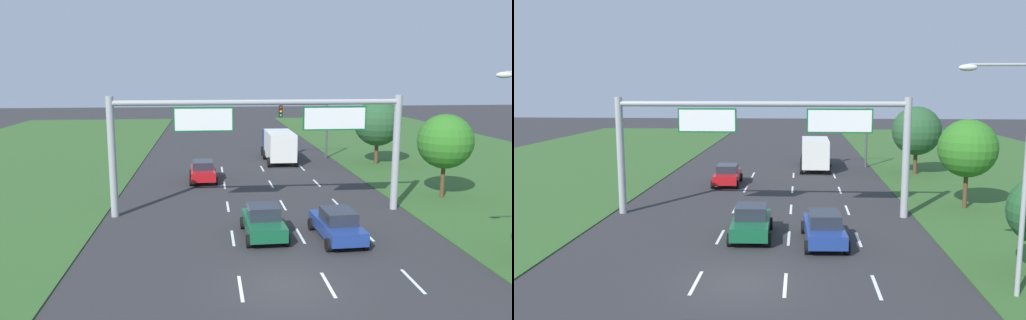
{
  "view_description": "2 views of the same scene",
  "coord_description": "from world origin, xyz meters",
  "views": [
    {
      "loc": [
        -2.94,
        -18.3,
        8.41
      ],
      "look_at": [
        0.0,
        11.74,
        2.99
      ],
      "focal_mm": 35.0,
      "sensor_mm": 36.0,
      "label": 1
    },
    {
      "loc": [
        2.26,
        -18.38,
        7.62
      ],
      "look_at": [
        0.65,
        8.4,
        3.64
      ],
      "focal_mm": 35.0,
      "sensor_mm": 36.0,
      "label": 2
    }
  ],
  "objects": [
    {
      "name": "lane_dashes_slip",
      "position": [
        5.25,
        3.0,
        0.0
      ],
      "size": [
        0.14,
        44.4,
        0.01
      ],
      "color": "white",
      "rests_on": "ground_plane"
    },
    {
      "name": "lane_dashes_inner_left",
      "position": [
        -1.75,
        3.0,
        0.0
      ],
      "size": [
        0.14,
        44.4,
        0.01
      ],
      "color": "white",
      "rests_on": "ground_plane"
    },
    {
      "name": "sign_gantry",
      "position": [
        0.2,
        10.49,
        4.92
      ],
      "size": [
        17.24,
        0.44,
        7.0
      ],
      "color": "#9EA0A5",
      "rests_on": "ground_plane"
    },
    {
      "name": "car_near_red",
      "position": [
        -0.16,
        6.07,
        0.79
      ],
      "size": [
        2.21,
        4.1,
        1.64
      ],
      "rotation": [
        0.0,
        0.0,
        0.03
      ],
      "color": "#145633",
      "rests_on": "ground_plane"
    },
    {
      "name": "box_truck",
      "position": [
        3.67,
        27.59,
        1.6
      ],
      "size": [
        2.73,
        7.49,
        2.88
      ],
      "rotation": [
        0.0,
        0.0,
        -0.01
      ],
      "color": "navy",
      "rests_on": "ground_plane"
    },
    {
      "name": "roadside_tree_mid",
      "position": [
        12.61,
        12.78,
        3.82
      ],
      "size": [
        3.6,
        3.6,
        5.63
      ],
      "color": "#513823",
      "rests_on": "ground_plane"
    },
    {
      "name": "car_lead_silver",
      "position": [
        3.48,
        5.28,
        0.78
      ],
      "size": [
        2.24,
        4.47,
        1.59
      ],
      "rotation": [
        0.0,
        0.0,
        0.05
      ],
      "color": "navy",
      "rests_on": "ground_plane"
    },
    {
      "name": "car_far_ahead",
      "position": [
        -3.34,
        19.56,
        0.79
      ],
      "size": [
        2.19,
        4.21,
        1.57
      ],
      "rotation": [
        0.0,
        0.0,
        0.03
      ],
      "color": "red",
      "rests_on": "ground_plane"
    },
    {
      "name": "ground_plane",
      "position": [
        0.0,
        0.0,
        0.0
      ],
      "size": [
        200.0,
        200.0,
        0.0
      ],
      "primitive_type": "plane",
      "color": "#2D2D30"
    },
    {
      "name": "lane_dashes_inner_right",
      "position": [
        1.75,
        3.0,
        0.0
      ],
      "size": [
        0.14,
        44.4,
        0.01
      ],
      "color": "white",
      "rests_on": "ground_plane"
    },
    {
      "name": "roadside_tree_far",
      "position": [
        12.3,
        25.1,
        3.8
      ],
      "size": [
        4.2,
        4.2,
        5.91
      ],
      "color": "#513823",
      "rests_on": "ground_plane"
    },
    {
      "name": "traffic_light_mast",
      "position": [
        6.56,
        28.56,
        3.87
      ],
      "size": [
        4.76,
        0.49,
        5.6
      ],
      "color": "#47494F",
      "rests_on": "ground_plane"
    }
  ]
}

